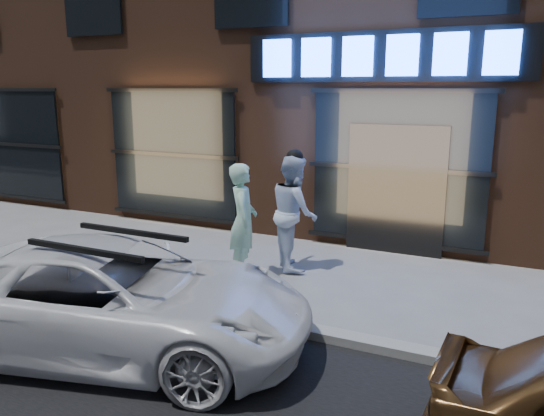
{
  "coord_description": "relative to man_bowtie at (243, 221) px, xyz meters",
  "views": [
    {
      "loc": [
        2.0,
        -5.77,
        3.05
      ],
      "look_at": [
        -1.45,
        1.6,
        1.2
      ],
      "focal_mm": 35.0,
      "sensor_mm": 36.0,
      "label": 1
    }
  ],
  "objects": [
    {
      "name": "ground",
      "position": [
        1.95,
        -1.58,
        -0.94
      ],
      "size": [
        90.0,
        90.0,
        0.0
      ],
      "primitive_type": "plane",
      "color": "slate",
      "rests_on": "ground"
    },
    {
      "name": "curb",
      "position": [
        1.95,
        -1.58,
        -0.88
      ],
      "size": [
        60.0,
        0.25,
        0.12
      ],
      "primitive_type": "cube",
      "color": "gray",
      "rests_on": "ground"
    },
    {
      "name": "white_suv",
      "position": [
        -0.19,
        -2.87,
        -0.29
      ],
      "size": [
        5.06,
        3.25,
        1.3
      ],
      "primitive_type": "imported",
      "rotation": [
        0.0,
        0.0,
        1.82
      ],
      "color": "white",
      "rests_on": "ground"
    },
    {
      "name": "man_cap",
      "position": [
        0.57,
        0.77,
        0.04
      ],
      "size": [
        1.14,
        1.2,
        1.96
      ],
      "primitive_type": "imported",
      "rotation": [
        0.0,
        0.0,
        2.15
      ],
      "color": "white",
      "rests_on": "ground"
    },
    {
      "name": "man_bowtie",
      "position": [
        0.0,
        0.0,
        0.0
      ],
      "size": [
        0.72,
        0.82,
        1.88
      ],
      "primitive_type": "imported",
      "rotation": [
        0.0,
        0.0,
        2.06
      ],
      "color": "#BAF4DC",
      "rests_on": "ground"
    }
  ]
}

